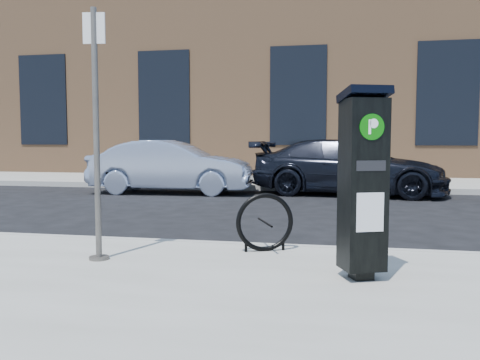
% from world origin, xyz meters
% --- Properties ---
extents(ground, '(120.00, 120.00, 0.00)m').
position_xyz_m(ground, '(0.00, 0.00, 0.00)').
color(ground, black).
rests_on(ground, ground).
extents(sidewalk_far, '(60.00, 12.00, 0.15)m').
position_xyz_m(sidewalk_far, '(0.00, 14.00, 0.07)').
color(sidewalk_far, gray).
rests_on(sidewalk_far, ground).
extents(curb_near, '(60.00, 0.12, 0.16)m').
position_xyz_m(curb_near, '(0.00, -0.02, 0.07)').
color(curb_near, '#9E9B93').
rests_on(curb_near, ground).
extents(curb_far, '(60.00, 0.12, 0.16)m').
position_xyz_m(curb_far, '(0.00, 8.02, 0.07)').
color(curb_far, '#9E9B93').
rests_on(curb_far, ground).
extents(building, '(28.00, 10.05, 8.25)m').
position_xyz_m(building, '(-0.00, 17.00, 4.15)').
color(building, '#966844').
rests_on(building, ground).
extents(parking_kiosk, '(0.52, 0.49, 1.79)m').
position_xyz_m(parking_kiosk, '(1.75, -1.39, 1.07)').
color(parking_kiosk, black).
rests_on(parking_kiosk, sidewalk_near).
extents(sign_pole, '(0.24, 0.22, 2.70)m').
position_xyz_m(sign_pole, '(-1.04, -1.17, 1.49)').
color(sign_pole, '#4C4943').
rests_on(sign_pole, sidewalk_near).
extents(bike_rack, '(0.66, 0.33, 0.69)m').
position_xyz_m(bike_rack, '(0.68, -0.40, 0.49)').
color(bike_rack, black).
rests_on(bike_rack, sidewalk_near).
extents(car_silver, '(4.43, 1.75, 1.44)m').
position_xyz_m(car_silver, '(-2.96, 6.88, 0.72)').
color(car_silver, '#95A1BD').
rests_on(car_silver, ground).
extents(car_dark, '(5.21, 2.55, 1.46)m').
position_xyz_m(car_dark, '(1.73, 7.40, 0.73)').
color(car_dark, black).
rests_on(car_dark, ground).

